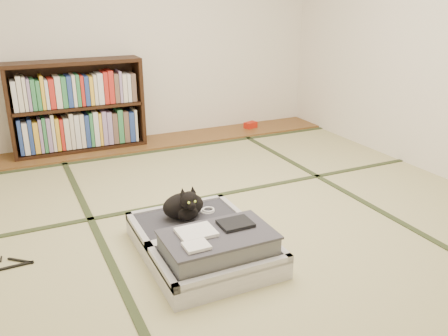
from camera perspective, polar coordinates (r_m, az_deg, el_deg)
name	(u,v)px	position (r m, az deg, el deg)	size (l,w,h in m)	color
floor	(238,216)	(3.52, 1.71, -5.73)	(4.50, 4.50, 0.00)	tan
wood_strip	(155,142)	(5.26, -8.24, 3.13)	(4.00, 0.50, 0.02)	brown
red_item	(251,125)	(5.72, 3.21, 5.20)	(0.15, 0.09, 0.07)	#B81E0E
room_shell	(241,7)	(3.16, 2.01, 18.77)	(4.50, 4.50, 4.50)	white
tatami_borders	(211,191)	(3.93, -1.56, -2.81)	(4.00, 4.50, 0.01)	#2D381E
bookcase	(78,108)	(5.05, -17.20, 6.91)	(1.31, 0.30, 0.92)	black
suitcase	(205,243)	(2.96, -2.29, -9.03)	(0.72, 0.96, 0.28)	silver
cat	(185,206)	(3.13, -4.75, -4.54)	(0.32, 0.32, 0.26)	black
cable_coil	(208,210)	(3.26, -1.96, -5.11)	(0.10, 0.10, 0.02)	white
hanger	(1,267)	(3.19, -25.20, -10.70)	(0.37, 0.17, 0.01)	black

